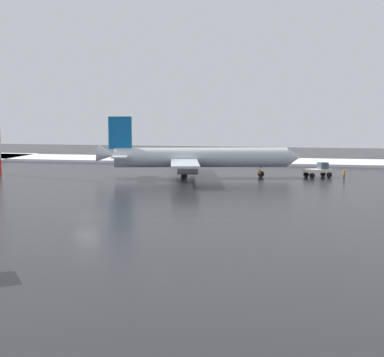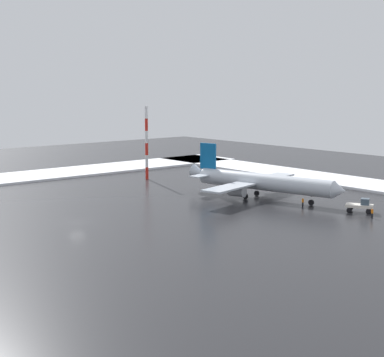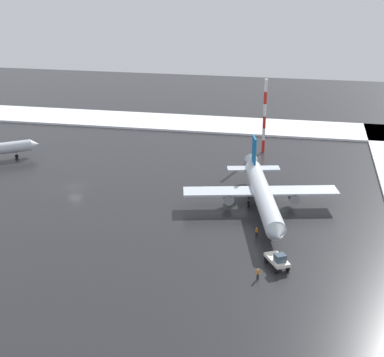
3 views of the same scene
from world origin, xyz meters
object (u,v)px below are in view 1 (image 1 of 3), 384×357
airplane_foreground_jet (196,157)px  ground_crew_beside_wing (344,174)px  pushback_tug (319,170)px  ground_crew_near_tug (260,173)px

airplane_foreground_jet → ground_crew_beside_wing: 24.25m
ground_crew_beside_wing → pushback_tug: bearing=162.8°
pushback_tug → airplane_foreground_jet: bearing=161.9°
pushback_tug → ground_crew_near_tug: size_ratio=2.98×
airplane_foreground_jet → ground_crew_beside_wing: (-1.48, 24.08, -2.38)m
pushback_tug → ground_crew_near_tug: 10.38m
airplane_foreground_jet → ground_crew_beside_wing: size_ratio=19.81×
pushback_tug → ground_crew_near_tug: (3.98, -9.58, -0.31)m
airplane_foreground_jet → pushback_tug: airplane_foreground_jet is taller
airplane_foreground_jet → pushback_tug: bearing=-1.5°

